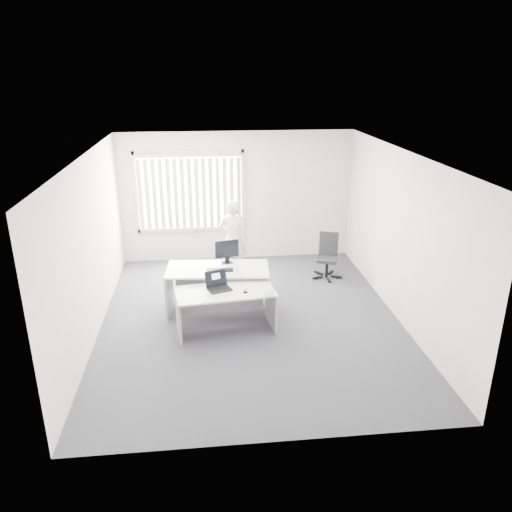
{
  "coord_description": "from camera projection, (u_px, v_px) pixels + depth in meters",
  "views": [
    {
      "loc": [
        -0.74,
        -7.54,
        4.02
      ],
      "look_at": [
        0.11,
        0.15,
        1.09
      ],
      "focal_mm": 35.0,
      "sensor_mm": 36.0,
      "label": 1
    }
  ],
  "objects": [
    {
      "name": "wall_back",
      "position": [
        237.0,
        197.0,
        10.81
      ],
      "size": [
        5.0,
        0.02,
        2.8
      ],
      "primitive_type": "cube",
      "color": "silver",
      "rests_on": "ground"
    },
    {
      "name": "booklet",
      "position": [
        270.0,
        294.0,
        7.78
      ],
      "size": [
        0.16,
        0.21,
        0.01
      ],
      "primitive_type": "cube",
      "rotation": [
        0.0,
        0.0,
        -0.06
      ],
      "color": "silver",
      "rests_on": "desk_near"
    },
    {
      "name": "wall_right",
      "position": [
        400.0,
        236.0,
        8.27
      ],
      "size": [
        0.02,
        6.0,
        2.8
      ],
      "primitive_type": "cube",
      "color": "silver",
      "rests_on": "ground"
    },
    {
      "name": "desk_near",
      "position": [
        225.0,
        302.0,
        7.97
      ],
      "size": [
        1.63,
        0.91,
        0.71
      ],
      "rotation": [
        0.0,
        0.0,
        0.12
      ],
      "color": "white",
      "rests_on": "ground"
    },
    {
      "name": "mouse",
      "position": [
        245.0,
        291.0,
        7.85
      ],
      "size": [
        0.06,
        0.1,
        0.04
      ],
      "primitive_type": null,
      "rotation": [
        0.0,
        0.0,
        -0.03
      ],
      "color": "#A7A7A9",
      "rests_on": "paper_sheet"
    },
    {
      "name": "ground",
      "position": [
        251.0,
        319.0,
        8.51
      ],
      "size": [
        6.0,
        6.0,
        0.0
      ],
      "primitive_type": "plane",
      "color": "#46454C",
      "rests_on": "ground"
    },
    {
      "name": "laptop",
      "position": [
        219.0,
        282.0,
        7.88
      ],
      "size": [
        0.44,
        0.42,
        0.28
      ],
      "primitive_type": null,
      "rotation": [
        0.0,
        0.0,
        0.34
      ],
      "color": "black",
      "rests_on": "desk_near"
    },
    {
      "name": "wall_left",
      "position": [
        91.0,
        247.0,
        7.76
      ],
      "size": [
        0.02,
        6.0,
        2.8
      ],
      "primitive_type": "cube",
      "color": "silver",
      "rests_on": "ground"
    },
    {
      "name": "window",
      "position": [
        190.0,
        192.0,
        10.61
      ],
      "size": [
        2.32,
        0.06,
        1.76
      ],
      "primitive_type": "cube",
      "color": "#B3B3AE",
      "rests_on": "wall_back"
    },
    {
      "name": "keyboard",
      "position": [
        220.0,
        270.0,
        8.45
      ],
      "size": [
        0.44,
        0.16,
        0.02
      ],
      "primitive_type": "cube",
      "rotation": [
        0.0,
        0.0,
        -0.02
      ],
      "color": "black",
      "rests_on": "desk_far"
    },
    {
      "name": "office_chair",
      "position": [
        327.0,
        264.0,
        10.15
      ],
      "size": [
        0.66,
        0.66,
        0.92
      ],
      "rotation": [
        0.0,
        0.0,
        -0.33
      ],
      "color": "black",
      "rests_on": "ground"
    },
    {
      "name": "desk_far",
      "position": [
        218.0,
        280.0,
        8.64
      ],
      "size": [
        1.8,
        0.95,
        0.8
      ],
      "rotation": [
        0.0,
        0.0,
        -0.07
      ],
      "color": "white",
      "rests_on": "ground"
    },
    {
      "name": "ceiling",
      "position": [
        250.0,
        154.0,
        7.52
      ],
      "size": [
        5.0,
        6.0,
        0.02
      ],
      "primitive_type": "cube",
      "color": "white",
      "rests_on": "wall_back"
    },
    {
      "name": "wall_front",
      "position": [
        278.0,
        335.0,
        5.23
      ],
      "size": [
        5.0,
        0.02,
        2.8
      ],
      "primitive_type": "cube",
      "color": "silver",
      "rests_on": "ground"
    },
    {
      "name": "paper_sheet",
      "position": [
        247.0,
        290.0,
        7.92
      ],
      "size": [
        0.33,
        0.25,
        0.0
      ],
      "primitive_type": "cube",
      "rotation": [
        0.0,
        0.0,
        0.12
      ],
      "color": "white",
      "rests_on": "desk_near"
    },
    {
      "name": "monitor",
      "position": [
        227.0,
        252.0,
        8.72
      ],
      "size": [
        0.44,
        0.2,
        0.42
      ],
      "primitive_type": null,
      "rotation": [
        0.0,
        0.0,
        0.19
      ],
      "color": "black",
      "rests_on": "desk_far"
    },
    {
      "name": "blinds",
      "position": [
        190.0,
        194.0,
        10.57
      ],
      "size": [
        2.2,
        0.1,
        1.5
      ],
      "primitive_type": null,
      "color": "silver",
      "rests_on": "wall_back"
    },
    {
      "name": "person",
      "position": [
        233.0,
        239.0,
        9.99
      ],
      "size": [
        0.68,
        0.54,
        1.61
      ],
      "primitive_type": "imported",
      "rotation": [
        0.0,
        0.0,
        2.84
      ],
      "color": "silver",
      "rests_on": "ground"
    }
  ]
}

